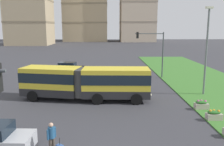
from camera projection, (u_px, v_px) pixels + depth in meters
articulated_bus at (85, 82)px, 22.31m from camera, size 12.03×4.00×3.00m
car_black_sedan at (68, 68)px, 35.86m from camera, size 4.60×2.50×1.58m
pedestrian_crossing at (52, 136)px, 12.74m from camera, size 0.40×0.47×1.74m
flower_planter_2 at (214, 115)px, 17.45m from camera, size 1.10×0.56×0.74m
flower_planter_3 at (201, 105)px, 19.79m from camera, size 1.10×0.56×0.74m
traffic_light_far_right at (154, 47)px, 31.53m from camera, size 3.75×0.28×6.04m
streetlight_median at (207, 48)px, 23.34m from camera, size 0.70×0.28×8.56m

